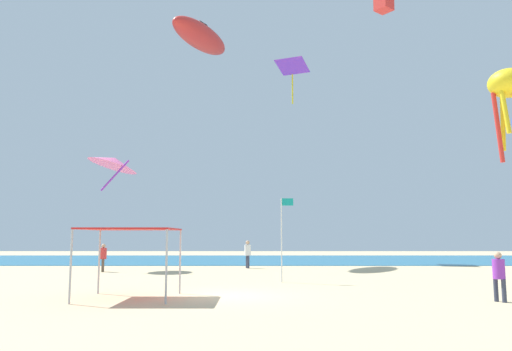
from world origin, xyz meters
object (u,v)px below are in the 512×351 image
Objects in this scene: canopy_tent at (132,232)px; person_central at (249,252)px; person_near_tent at (104,255)px; kite_inflatable_red at (201,36)px; banner_flag at (284,232)px; kite_diamond_purple at (293,68)px; kite_octopus_yellow at (510,88)px; kite_delta_pink at (115,162)px; person_leftmost at (500,272)px.

canopy_tent reaches higher than person_central.
person_near_tent is 20.86m from kite_inflatable_red.
kite_diamond_purple reaches higher than banner_flag.
kite_diamond_purple is at bearing 141.94° from person_central.
kite_delta_pink is at bearing -65.74° from kite_octopus_yellow.
person_near_tent is at bearing 0.52° from kite_inflatable_red.
banner_flag is at bearing -5.91° from person_central.
person_central is 0.48× the size of kite_diamond_purple.
person_central is 0.47× the size of banner_flag.
banner_flag is at bearing -150.29° from kite_delta_pink.
kite_delta_pink reaches higher than person_central.
banner_flag is at bearing 15.44° from person_leftmost.
person_central is at bearing -83.48° from kite_octopus_yellow.
kite_octopus_yellow reaches higher than banner_flag.
person_near_tent is at bearing 146.93° from banner_flag.
person_central is (8.88, 3.47, 0.10)m from person_near_tent.
person_leftmost is 0.21× the size of kite_inflatable_red.
kite_delta_pink reaches higher than canopy_tent.
kite_inflatable_red is (-12.87, 23.39, 18.10)m from person_leftmost.
kite_octopus_yellow is (16.45, 4.93, 6.81)m from canopy_tent.
banner_flag reaches higher than canopy_tent.
kite_delta_pink is (-9.00, -1.54, 6.03)m from person_central.
person_central is 19.57m from kite_diamond_purple.
kite_delta_pink is (-5.11, 15.08, 4.80)m from canopy_tent.
kite_delta_pink is (-17.71, 16.03, 6.17)m from person_leftmost.
canopy_tent is 0.80× the size of banner_flag.
person_near_tent is at bearing 22.79° from person_leftmost.
canopy_tent is 17.11m from person_central.
kite_diamond_purple reaches higher than person_central.
kite_diamond_purple reaches higher than person_leftmost.
banner_flag is (1.87, -10.47, 1.28)m from person_central.
person_near_tent reaches higher than person_leftmost.
kite_octopus_yellow is at bearing -136.10° from kite_delta_pink.
person_leftmost is (17.58, -14.10, -0.03)m from person_near_tent.
person_near_tent is 9.53m from person_central.
person_central reaches higher than person_leftmost.
kite_diamond_purple is at bearing 122.48° from person_near_tent.
kite_diamond_purple is at bearing 84.14° from banner_flag.
person_leftmost is 32.26m from kite_inflatable_red.
person_near_tent is 24.35m from kite_octopus_yellow.
kite_diamond_purple is 9.11m from kite_inflatable_red.
kite_delta_pink reaches higher than banner_flag.
kite_inflatable_red is (-16.73, 17.52, 9.93)m from kite_octopus_yellow.
canopy_tent is 14.12m from person_near_tent.
canopy_tent is 0.73× the size of kite_delta_pink.
person_leftmost is 10.78m from kite_octopus_yellow.
person_leftmost is 0.41× the size of banner_flag.
kite_delta_pink is 23.91m from kite_octopus_yellow.
canopy_tent is at bearing 28.08° from kite_inflatable_red.
person_leftmost is 0.37× the size of kite_octopus_yellow.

